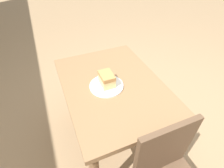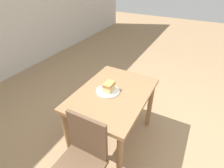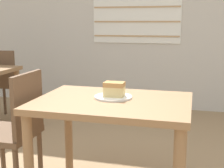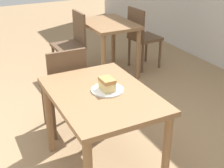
{
  "view_description": "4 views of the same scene",
  "coord_description": "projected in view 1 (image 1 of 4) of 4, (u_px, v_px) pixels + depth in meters",
  "views": [
    {
      "loc": [
        -0.8,
        0.9,
        1.56
      ],
      "look_at": [
        0.08,
        0.53,
        0.73
      ],
      "focal_mm": 28.0,
      "sensor_mm": 36.0,
      "label": 1
    },
    {
      "loc": [
        -1.2,
        -0.17,
        1.8
      ],
      "look_at": [
        0.13,
        0.55,
        0.79
      ],
      "focal_mm": 28.0,
      "sensor_mm": 36.0,
      "label": 2
    },
    {
      "loc": [
        0.58,
        -1.33,
        1.2
      ],
      "look_at": [
        0.07,
        0.58,
        0.81
      ],
      "focal_mm": 50.0,
      "sensor_mm": 36.0,
      "label": 3
    },
    {
      "loc": [
        1.95,
        -0.34,
        1.78
      ],
      "look_at": [
        0.08,
        0.61,
        0.76
      ],
      "focal_mm": 50.0,
      "sensor_mm": 36.0,
      "label": 4
    }
  ],
  "objects": [
    {
      "name": "dining_table_near",
      "position": [
        113.0,
        95.0,
        1.36
      ],
      "size": [
        0.97,
        0.71,
        0.72
      ],
      "color": "olive",
      "rests_on": "ground_plane"
    },
    {
      "name": "plate",
      "position": [
        106.0,
        86.0,
        1.26
      ],
      "size": [
        0.25,
        0.25,
        0.01
      ],
      "color": "white",
      "rests_on": "dining_table_near"
    },
    {
      "name": "cake_slice",
      "position": [
        107.0,
        79.0,
        1.24
      ],
      "size": [
        0.13,
        0.09,
        0.09
      ],
      "color": "#E0C67F",
      "rests_on": "plate"
    },
    {
      "name": "ground_plane",
      "position": [
        161.0,
        128.0,
        1.85
      ],
      "size": [
        14.0,
        14.0,
        0.0
      ],
      "primitive_type": "plane",
      "color": "#997A56"
    }
  ]
}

